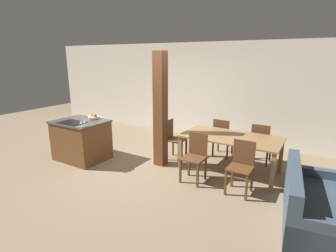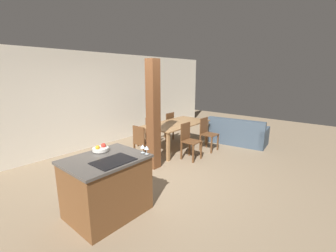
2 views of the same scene
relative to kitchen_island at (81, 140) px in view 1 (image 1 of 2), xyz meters
The scene contains 14 objects.
ground_plane 1.52m from the kitchen_island, 11.81° to the left, with size 16.00×16.00×0.00m, color #847056.
wall_back 3.54m from the kitchen_island, 65.49° to the left, with size 11.20×0.08×2.70m.
kitchen_island is the anchor object (origin of this frame).
fruit_bowl 0.59m from the kitchen_island, 66.48° to the left, with size 0.25×0.25×0.11m.
wine_glass_near 0.83m from the kitchen_island, 37.17° to the right, with size 0.07×0.07×0.13m.
wine_glass_middle 0.80m from the kitchen_island, 30.10° to the right, with size 0.07×0.07×0.13m.
dining_table 3.33m from the kitchen_island, 19.48° to the left, with size 1.95×1.02×0.75m.
dining_chair_near_left 2.72m from the kitchen_island, ahead, with size 0.40×0.40×0.91m.
dining_chair_near_right 3.59m from the kitchen_island, ahead, with size 0.40×0.40×0.91m.
dining_chair_far_left 3.27m from the kitchen_island, 34.40° to the left, with size 0.40×0.40×0.91m.
dining_chair_far_right 4.02m from the kitchen_island, 27.32° to the left, with size 0.40×0.40×0.91m.
dining_chair_head_end 2.10m from the kitchen_island, 31.79° to the left, with size 0.40×0.40×0.91m.
couch 4.73m from the kitchen_island, ahead, with size 1.05×1.77×0.81m.
timber_post 2.00m from the kitchen_island, 21.27° to the left, with size 0.23×0.23×2.42m.
Camera 1 is at (3.25, -4.14, 2.29)m, focal length 28.00 mm.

